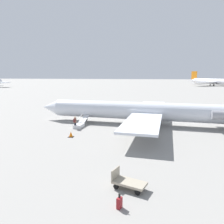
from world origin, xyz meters
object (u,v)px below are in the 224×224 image
(airplane_taxiing_distant, at_px, (216,81))
(luggage_cart, at_px, (128,182))
(boarding_stairs, at_px, (80,124))
(passenger, at_px, (75,122))
(suitcase, at_px, (119,203))
(airplane_main, at_px, (146,111))

(airplane_taxiing_distant, height_order, luggage_cart, airplane_taxiing_distant)
(boarding_stairs, xyz_separation_m, passenger, (0.32, 1.15, 0.63))
(airplane_taxiing_distant, bearing_deg, boarding_stairs, -57.73)
(airplane_taxiing_distant, xyz_separation_m, passenger, (52.79, 121.50, -1.82))
(suitcase, bearing_deg, airplane_taxiing_distant, -107.74)
(airplane_main, height_order, airplane_taxiing_distant, airplane_taxiing_distant)
(luggage_cart, bearing_deg, airplane_taxiing_distant, -88.17)
(airplane_main, relative_size, airplane_taxiing_distant, 0.83)
(luggage_cart, bearing_deg, suitcase, 103.01)
(airplane_main, xyz_separation_m, luggage_cart, (0.92, 19.07, -1.62))
(airplane_taxiing_distant, bearing_deg, passenger, -57.66)
(airplane_main, height_order, boarding_stairs, airplane_main)
(luggage_cart, bearing_deg, passenger, -39.97)
(airplane_main, bearing_deg, boarding_stairs, 23.28)
(passenger, height_order, suitcase, passenger)
(passenger, bearing_deg, airplane_taxiing_distant, -18.21)
(boarding_stairs, bearing_deg, passenger, 169.77)
(airplane_main, distance_m, passenger, 10.54)
(airplane_main, xyz_separation_m, airplane_taxiing_distant, (-43.17, -117.32, 0.75))
(airplane_main, relative_size, suitcase, 37.60)
(suitcase, bearing_deg, passenger, -63.79)
(boarding_stairs, distance_m, luggage_cart, 18.10)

